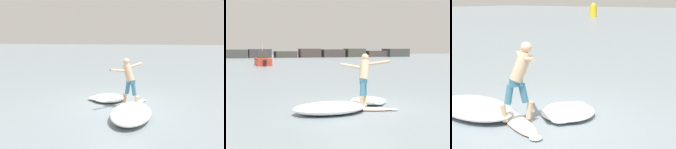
{
  "view_description": "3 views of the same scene",
  "coord_description": "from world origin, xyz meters",
  "views": [
    {
      "loc": [
        -8.15,
        -1.59,
        2.5
      ],
      "look_at": [
        0.05,
        0.32,
        1.14
      ],
      "focal_mm": 35.0,
      "sensor_mm": 36.0,
      "label": 1
    },
    {
      "loc": [
        -4.31,
        -9.53,
        1.95
      ],
      "look_at": [
        -0.62,
        1.14,
        1.03
      ],
      "focal_mm": 50.0,
      "sensor_mm": 36.0,
      "label": 2
    },
    {
      "loc": [
        4.29,
        -5.12,
        2.68
      ],
      "look_at": [
        0.23,
        0.52,
        1.0
      ],
      "focal_mm": 50.0,
      "sensor_mm": 36.0,
      "label": 3
    }
  ],
  "objects": [
    {
      "name": "ground_plane",
      "position": [
        0.0,
        0.0,
        0.0
      ],
      "size": [
        200.0,
        200.0,
        0.0
      ],
      "primitive_type": "plane",
      "color": "gray"
    },
    {
      "name": "rock_jetty_breakwater",
      "position": [
        13.01,
        62.0,
        0.94
      ],
      "size": [
        51.15,
        4.83,
        5.08
      ],
      "color": "#48403C",
      "rests_on": "ground"
    },
    {
      "name": "surfboard",
      "position": [
        -0.3,
        -0.49,
        0.04
      ],
      "size": [
        2.02,
        1.22,
        0.21
      ],
      "color": "white",
      "rests_on": "ground"
    },
    {
      "name": "surfer",
      "position": [
        -0.27,
        -0.4,
        1.1
      ],
      "size": [
        1.39,
        1.03,
        1.73
      ],
      "color": "tan",
      "rests_on": "surfboard"
    },
    {
      "name": "fishing_boat_near_jetty",
      "position": [
        -0.57,
        29.58,
        0.56
      ],
      "size": [
        1.81,
        6.91,
        2.64
      ],
      "color": "red",
      "rests_on": "ground"
    },
    {
      "name": "wave_foam_at_tail",
      "position": [
        0.34,
        0.6,
        0.1
      ],
      "size": [
        1.03,
        1.64,
        0.19
      ],
      "color": "white",
      "rests_on": "ground"
    },
    {
      "name": "wave_foam_at_nose",
      "position": [
        0.32,
        0.55,
        0.11
      ],
      "size": [
        1.53,
        1.56,
        0.22
      ],
      "color": "white",
      "rests_on": "ground"
    },
    {
      "name": "wave_foam_beside",
      "position": [
        -1.52,
        -0.67,
        0.18
      ],
      "size": [
        2.25,
        1.29,
        0.35
      ],
      "color": "white",
      "rests_on": "ground"
    }
  ]
}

